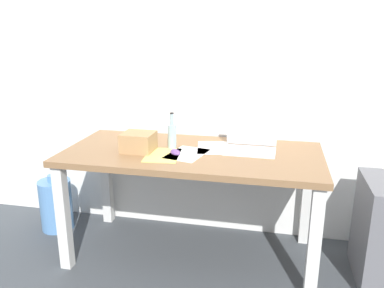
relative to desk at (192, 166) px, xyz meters
name	(u,v)px	position (x,y,z in m)	size (l,w,h in m)	color
ground_plane	(192,253)	(0.00, 0.00, -0.66)	(8.00, 8.00, 0.00)	#42474C
back_wall	(205,62)	(0.00, 0.45, 0.64)	(5.20, 0.08, 2.60)	white
desk	(192,166)	(0.00, 0.00, 0.00)	(1.68, 0.79, 0.76)	olive
laptop_right	(250,143)	(0.37, 0.09, 0.15)	(0.33, 0.23, 0.23)	silver
beer_bottle	(172,135)	(-0.15, 0.05, 0.19)	(0.06, 0.06, 0.24)	#99B7C1
computer_mouse	(175,152)	(-0.09, -0.10, 0.12)	(0.06, 0.10, 0.03)	#724799
cardboard_box	(138,142)	(-0.34, -0.07, 0.16)	(0.20, 0.19, 0.12)	tan
paper_sheet_center	(187,154)	(-0.02, -0.06, 0.10)	(0.21, 0.30, 0.00)	white
paper_sheet_near_back	(213,148)	(0.12, 0.11, 0.10)	(0.21, 0.30, 0.00)	white
paper_yellow_folder	(163,155)	(-0.16, -0.12, 0.10)	(0.21, 0.30, 0.00)	#F4E06B
water_cooler_jug	(56,204)	(-1.12, 0.13, -0.46)	(0.25, 0.25, 0.45)	#598CC6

